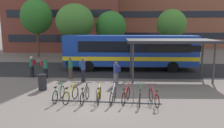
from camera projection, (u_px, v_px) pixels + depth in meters
ground at (102, 103)px, 11.96m from camera, size 200.00×200.00×0.00m
bus_lane_asphalt at (112, 69)px, 21.01m from camera, size 80.00×7.20×0.01m
city_bus at (129, 51)px, 20.62m from camera, size 12.06×2.75×3.20m
bike_rack at (105, 101)px, 12.06m from camera, size 6.01×0.35×0.70m
parked_bicycle_green_0 at (59, 94)px, 12.32m from camera, size 0.52×1.72×0.99m
parked_bicycle_yellow_1 at (71, 95)px, 12.12m from camera, size 0.63×1.68×0.99m
parked_bicycle_black_2 at (85, 95)px, 12.05m from camera, size 0.52×1.72×0.99m
parked_bicycle_yellow_3 at (99, 95)px, 12.08m from camera, size 0.52×1.72×0.99m
parked_bicycle_white_4 at (113, 95)px, 12.06m from camera, size 0.52×1.71×0.99m
parked_bicycle_red_5 at (126, 96)px, 12.01m from camera, size 0.62×1.68×0.99m
parked_bicycle_green_6 at (140, 96)px, 11.90m from camera, size 0.52×1.72×0.99m
parked_bicycle_red_7 at (154, 97)px, 11.72m from camera, size 0.52×1.70×0.99m
transit_shelter at (171, 42)px, 16.58m from camera, size 6.65×3.20×3.06m
commuter_navy_pack_0 at (116, 72)px, 15.36m from camera, size 0.58×0.59×1.66m
commuter_teal_pack_1 at (83, 68)px, 16.32m from camera, size 0.56×0.60×1.76m
commuter_black_pack_2 at (70, 66)px, 17.22m from camera, size 0.58×0.43×1.72m
commuter_red_pack_3 at (45, 66)px, 17.36m from camera, size 0.60×0.50×1.67m
commuter_maroon_pack_4 at (32, 65)px, 17.72m from camera, size 0.60×0.50×1.70m
trash_bin at (42, 82)px, 14.28m from camera, size 0.55×0.55×1.03m
street_tree_0 at (75, 21)px, 25.66m from camera, size 4.39×4.39×6.57m
street_tree_1 at (171, 24)px, 25.60m from camera, size 3.37×3.37×5.94m
street_tree_2 at (111, 27)px, 26.90m from camera, size 3.70×3.70×5.79m
street_tree_3 at (36, 17)px, 28.12m from camera, size 3.93×3.93×7.35m
building_centre_block at (124, 15)px, 53.29m from camera, size 19.87×13.82×12.81m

